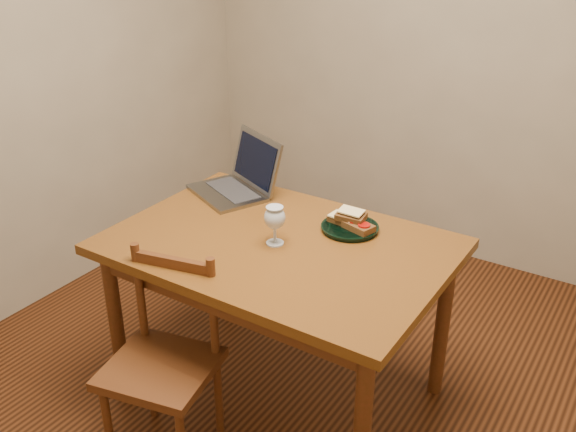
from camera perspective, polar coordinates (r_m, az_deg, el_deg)
The scene contains 11 objects.
floor at distance 2.90m, azimuth 1.37°, elevation -15.82°, with size 3.20×3.20×0.02m, color black.
back_wall at distance 3.70m, azimuth 15.26°, elevation 15.33°, with size 3.20×0.02×2.60m, color gray.
left_wall at distance 3.36m, azimuth -23.17°, elevation 13.21°, with size 0.02×3.20×2.60m, color gray.
table at distance 2.54m, azimuth -0.80°, elevation -4.01°, with size 1.30×0.90×0.74m.
chair at distance 2.44m, azimuth -11.11°, elevation -11.92°, with size 0.45×0.44×0.41m.
plate at distance 2.60m, azimuth 5.51°, elevation -1.07°, with size 0.23×0.23×0.02m, color black.
sandwich_cheese at distance 2.61m, azimuth 4.89°, elevation -0.22°, with size 0.11×0.07×0.04m, color #381E0C, non-canonical shape.
sandwich_tomato at distance 2.56m, azimuth 6.30°, elevation -0.83°, with size 0.12×0.07×0.04m, color #381E0C, non-canonical shape.
sandwich_top at distance 2.58m, azimuth 5.62°, elevation 0.07°, with size 0.12×0.07×0.04m, color #381E0C, non-canonical shape.
milk_glass at distance 2.45m, azimuth -1.18°, elevation -0.83°, with size 0.08×0.08×0.16m, color white, non-canonical shape.
laptop at distance 2.93m, azimuth -4.23°, elevation 3.43°, with size 0.45×0.43×0.25m.
Camera 1 is at (1.12, -1.86, 1.92)m, focal length 40.00 mm.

